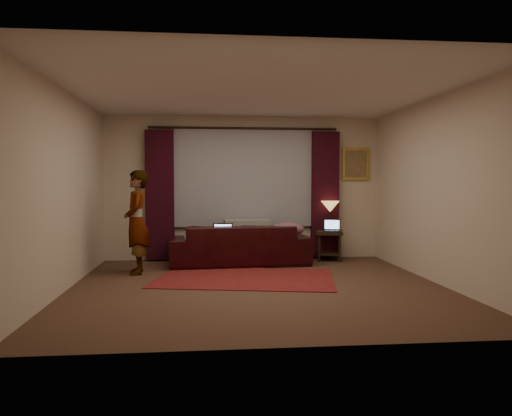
% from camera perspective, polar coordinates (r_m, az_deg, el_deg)
% --- Properties ---
extents(floor, '(5.00, 5.00, 0.01)m').
position_cam_1_polar(floor, '(6.79, 0.20, -9.02)').
color(floor, '#513626').
rests_on(floor, ground).
extents(ceiling, '(5.00, 5.00, 0.02)m').
position_cam_1_polar(ceiling, '(6.76, 0.20, 13.15)').
color(ceiling, silver).
rests_on(ceiling, ground).
extents(wall_back, '(5.00, 0.02, 2.60)m').
position_cam_1_polar(wall_back, '(9.14, -1.46, 2.29)').
color(wall_back, beige).
rests_on(wall_back, ground).
extents(wall_front, '(5.00, 0.02, 2.60)m').
position_cam_1_polar(wall_front, '(4.17, 3.84, 1.55)').
color(wall_front, beige).
rests_on(wall_front, ground).
extents(wall_left, '(0.02, 5.00, 2.60)m').
position_cam_1_polar(wall_left, '(6.85, -21.09, 1.89)').
color(wall_left, beige).
rests_on(wall_left, ground).
extents(wall_right, '(0.02, 5.00, 2.60)m').
position_cam_1_polar(wall_right, '(7.35, 19.99, 1.96)').
color(wall_right, beige).
rests_on(wall_right, ground).
extents(sheer_curtain, '(2.50, 0.05, 1.80)m').
position_cam_1_polar(sheer_curtain, '(9.08, -1.43, 3.55)').
color(sheer_curtain, '#9999A0').
rests_on(sheer_curtain, wall_back).
extents(drape_left, '(0.50, 0.14, 2.30)m').
position_cam_1_polar(drape_left, '(9.04, -10.93, 1.47)').
color(drape_left, black).
rests_on(drape_left, floor).
extents(drape_right, '(0.50, 0.14, 2.30)m').
position_cam_1_polar(drape_right, '(9.27, 7.88, 1.53)').
color(drape_right, black).
rests_on(drape_right, floor).
extents(curtain_rod, '(0.04, 0.04, 3.40)m').
position_cam_1_polar(curtain_rod, '(9.08, -1.41, 9.11)').
color(curtain_rod, black).
rests_on(curtain_rod, wall_back).
extents(picture_frame, '(0.50, 0.04, 0.60)m').
position_cam_1_polar(picture_frame, '(9.51, 11.32, 4.97)').
color(picture_frame, gold).
rests_on(picture_frame, wall_back).
extents(sofa, '(2.43, 1.19, 0.96)m').
position_cam_1_polar(sofa, '(8.51, -1.98, -3.31)').
color(sofa, black).
rests_on(sofa, floor).
extents(throw_blanket, '(0.82, 0.38, 0.09)m').
position_cam_1_polar(throw_blanket, '(8.80, -1.08, 0.03)').
color(throw_blanket, '#9A9992').
rests_on(throw_blanket, sofa).
extents(clothing_pile, '(0.65, 0.55, 0.24)m').
position_cam_1_polar(clothing_pile, '(8.50, 3.59, -2.50)').
color(clothing_pile, '#7D505C').
rests_on(clothing_pile, sofa).
extents(laptop_sofa, '(0.40, 0.42, 0.24)m').
position_cam_1_polar(laptop_sofa, '(8.24, -3.99, -2.68)').
color(laptop_sofa, black).
rests_on(laptop_sofa, sofa).
extents(area_rug, '(2.83, 2.17, 0.01)m').
position_cam_1_polar(area_rug, '(7.36, -1.25, -8.00)').
color(area_rug, maroon).
rests_on(area_rug, floor).
extents(end_table, '(0.56, 0.56, 0.54)m').
position_cam_1_polar(end_table, '(9.08, 8.38, -4.28)').
color(end_table, black).
rests_on(end_table, floor).
extents(tiffany_lamp, '(0.33, 0.33, 0.53)m').
position_cam_1_polar(tiffany_lamp, '(9.16, 8.46, -0.86)').
color(tiffany_lamp, '#9F7A43').
rests_on(tiffany_lamp, end_table).
extents(laptop_table, '(0.36, 0.38, 0.21)m').
position_cam_1_polar(laptop_table, '(8.95, 8.66, -1.98)').
color(laptop_table, black).
rests_on(laptop_table, end_table).
extents(person, '(0.52, 0.52, 1.59)m').
position_cam_1_polar(person, '(7.85, -13.48, -1.57)').
color(person, '#9A9992').
rests_on(person, floor).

